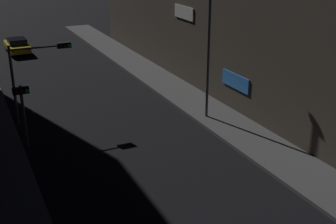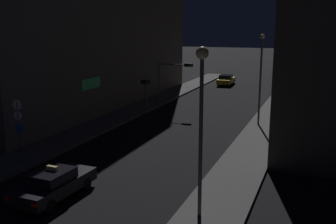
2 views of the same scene
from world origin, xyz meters
name	(u,v)px [view 2 (image 2 of 2)]	position (x,y,z in m)	size (l,w,h in m)	color
sidewalk_left	(133,111)	(-6.33, 29.70, 0.09)	(2.90, 63.41, 0.17)	#4C4C4C
sidewalk_right	(269,122)	(6.33, 29.70, 0.09)	(2.90, 63.41, 0.17)	#4C4C4C
building_facade_left	(95,14)	(-11.19, 31.33, 9.16)	(6.90, 33.24, 18.32)	#514C47
taxi	(54,184)	(-1.11, 10.65, 0.74)	(1.97, 4.51, 1.62)	black
far_car	(226,80)	(-2.19, 50.37, 0.73)	(1.95, 4.51, 1.42)	yellow
traffic_light_overhead	(172,75)	(-3.27, 32.10, 3.39)	(3.50, 0.42, 4.65)	#47474C
traffic_light_left_kerb	(145,89)	(-4.63, 28.82, 2.40)	(0.80, 0.42, 3.31)	#47474C
sign_pole_left	(19,125)	(-5.74, 13.73, 2.43)	(0.61, 0.10, 3.76)	#47474C
street_lamp_near_block	(201,103)	(5.89, 11.15, 5.01)	(0.51, 0.51, 7.06)	#47474C
street_lamp_far_block	(261,72)	(5.70, 28.24, 4.44)	(0.38, 0.38, 7.23)	#47474C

